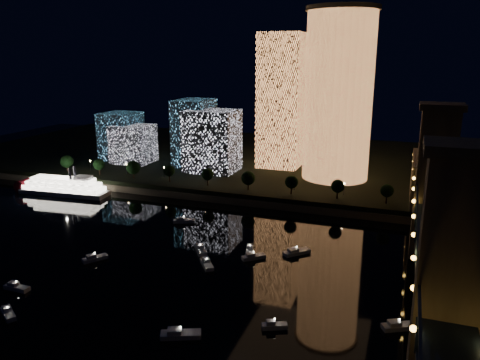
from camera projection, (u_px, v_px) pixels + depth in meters
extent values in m
plane|color=black|center=(180.00, 293.00, 130.08)|extent=(520.00, 520.00, 0.00)
cube|color=black|center=(304.00, 163.00, 274.81)|extent=(420.00, 160.00, 5.00)
cube|color=#6B5E4C|center=(265.00, 203.00, 204.19)|extent=(420.00, 6.00, 3.00)
cylinder|color=#FE9951|center=(338.00, 98.00, 223.13)|extent=(32.00, 32.00, 78.75)
cylinder|color=#6B5E4C|center=(343.00, 8.00, 212.69)|extent=(34.00, 34.00, 2.00)
cube|color=#FE9951|center=(281.00, 101.00, 249.70)|extent=(22.17, 22.17, 70.53)
cube|color=white|center=(212.00, 141.00, 243.62)|extent=(25.83, 21.85, 31.78)
cube|color=#5DC2FF|center=(194.00, 133.00, 255.97)|extent=(17.97, 23.37, 35.95)
cube|color=white|center=(133.00, 144.00, 264.54)|extent=(21.06, 19.14, 21.06)
cube|color=#5DC2FF|center=(121.00, 136.00, 272.34)|extent=(19.29, 21.22, 27.01)
cube|color=#17284A|center=(439.00, 269.00, 104.10)|extent=(10.00, 260.00, 2.00)
cube|color=#6B5E4C|center=(434.00, 186.00, 147.98)|extent=(11.00, 9.00, 48.00)
cube|color=#6B5E4C|center=(448.00, 285.00, 84.38)|extent=(11.00, 9.00, 48.00)
cube|color=#6B5E4C|center=(442.00, 107.00, 141.51)|extent=(13.00, 11.00, 2.00)
cube|color=#6B5E4C|center=(465.00, 149.00, 77.91)|extent=(13.00, 11.00, 2.00)
cube|color=#17284A|center=(418.00, 237.00, 103.93)|extent=(0.50, 150.00, 0.50)
cube|color=#17284A|center=(468.00, 243.00, 100.65)|extent=(0.50, 150.00, 0.50)
cube|color=#6B5E4C|center=(426.00, 184.00, 196.64)|extent=(12.00, 40.00, 23.00)
cube|color=#17284A|center=(418.00, 340.00, 72.13)|extent=(0.50, 0.50, 7.00)
cube|color=#17284A|center=(417.00, 274.00, 93.93)|extent=(0.50, 0.50, 7.00)
cube|color=#17284A|center=(416.00, 233.00, 115.74)|extent=(0.50, 0.50, 7.00)
cube|color=#17284A|center=(416.00, 205.00, 137.55)|extent=(0.50, 0.50, 7.00)
cube|color=#17284A|center=(416.00, 184.00, 159.35)|extent=(0.50, 0.50, 7.00)
sphere|color=#FFAE38|center=(414.00, 258.00, 105.44)|extent=(1.20, 1.20, 1.20)
sphere|color=#FFAE38|center=(414.00, 201.00, 146.33)|extent=(1.20, 1.20, 1.20)
sphere|color=#FFAE38|center=(414.00, 169.00, 187.21)|extent=(1.20, 1.20, 1.20)
cube|color=silver|center=(64.00, 192.00, 222.10)|extent=(44.26, 13.69, 2.18)
cube|color=white|center=(64.00, 188.00, 221.56)|extent=(40.56, 12.47, 2.00)
cube|color=white|center=(63.00, 184.00, 221.05)|extent=(36.87, 11.25, 2.00)
cube|color=white|center=(63.00, 180.00, 220.53)|extent=(31.36, 9.88, 2.00)
cube|color=silver|center=(83.00, 178.00, 217.38)|extent=(7.70, 6.05, 1.63)
cylinder|color=black|center=(70.00, 174.00, 216.52)|extent=(1.27, 1.27, 5.44)
cylinder|color=black|center=(75.00, 172.00, 219.91)|extent=(1.27, 1.27, 5.44)
cylinder|color=maroon|center=(25.00, 186.00, 227.10)|extent=(7.03, 8.68, 6.35)
cube|color=silver|center=(181.00, 335.00, 109.67)|extent=(9.88, 6.49, 1.20)
cube|color=silver|center=(175.00, 331.00, 109.31)|extent=(4.01, 3.56, 1.00)
sphere|color=white|center=(180.00, 327.00, 109.15)|extent=(0.36, 0.36, 0.36)
cube|color=silver|center=(184.00, 221.00, 184.77)|extent=(8.74, 5.94, 1.20)
cube|color=silver|center=(181.00, 219.00, 184.38)|extent=(3.58, 3.21, 1.00)
sphere|color=white|center=(184.00, 216.00, 184.25)|extent=(0.36, 0.36, 0.36)
cube|color=silver|center=(250.00, 250.00, 157.05)|extent=(4.19, 7.49, 1.20)
cube|color=silver|center=(250.00, 246.00, 157.80)|extent=(2.48, 2.92, 1.00)
sphere|color=white|center=(250.00, 245.00, 156.53)|extent=(0.36, 0.36, 0.36)
cube|color=silver|center=(297.00, 252.00, 155.49)|extent=(8.67, 8.74, 1.20)
cube|color=silver|center=(293.00, 250.00, 154.62)|extent=(4.02, 4.03, 1.00)
sphere|color=white|center=(297.00, 247.00, 154.97)|extent=(0.36, 0.36, 0.36)
cube|color=silver|center=(207.00, 264.00, 146.48)|extent=(7.08, 8.12, 1.20)
cube|color=silver|center=(206.00, 260.00, 147.33)|extent=(3.44, 3.58, 1.00)
sphere|color=white|center=(207.00, 259.00, 145.97)|extent=(0.36, 0.36, 0.36)
cube|color=silver|center=(275.00, 326.00, 113.14)|extent=(6.43, 4.32, 1.20)
cube|color=silver|center=(271.00, 322.00, 112.79)|extent=(2.62, 2.35, 1.00)
sphere|color=white|center=(275.00, 319.00, 112.62)|extent=(0.36, 0.36, 0.36)
cube|color=silver|center=(8.00, 314.00, 118.39)|extent=(7.29, 5.78, 1.20)
cube|color=silver|center=(7.00, 308.00, 118.93)|extent=(3.12, 2.92, 1.00)
sphere|color=white|center=(7.00, 307.00, 117.87)|extent=(0.36, 0.36, 0.36)
cube|color=silver|center=(399.00, 327.00, 112.95)|extent=(8.57, 6.26, 1.20)
cube|color=silver|center=(394.00, 323.00, 112.49)|extent=(3.58, 3.27, 1.00)
sphere|color=white|center=(400.00, 319.00, 112.43)|extent=(0.36, 0.36, 0.36)
cube|color=silver|center=(254.00, 257.00, 151.78)|extent=(7.49, 6.99, 1.20)
cube|color=silver|center=(250.00, 255.00, 151.09)|extent=(3.38, 3.31, 1.00)
sphere|color=white|center=(254.00, 251.00, 151.26)|extent=(0.36, 0.36, 0.36)
cube|color=silver|center=(95.00, 258.00, 150.75)|extent=(6.60, 8.00, 1.20)
cube|color=silver|center=(91.00, 256.00, 149.80)|extent=(3.28, 3.47, 1.00)
sphere|color=white|center=(95.00, 253.00, 150.24)|extent=(0.36, 0.36, 0.36)
cube|color=silver|center=(200.00, 250.00, 157.43)|extent=(7.20, 8.42, 1.20)
cube|color=silver|center=(200.00, 245.00, 158.32)|extent=(3.53, 3.69, 1.00)
sphere|color=white|center=(200.00, 244.00, 156.91)|extent=(0.36, 0.36, 0.36)
cube|color=silver|center=(17.00, 288.00, 131.74)|extent=(7.71, 2.55, 1.20)
cube|color=silver|center=(13.00, 284.00, 131.85)|extent=(2.71, 2.03, 1.00)
sphere|color=white|center=(16.00, 281.00, 131.22)|extent=(0.36, 0.36, 0.36)
cylinder|color=black|center=(67.00, 168.00, 244.31)|extent=(0.70, 0.70, 4.00)
sphere|color=black|center=(67.00, 161.00, 243.40)|extent=(6.75, 6.75, 6.75)
cylinder|color=black|center=(100.00, 171.00, 237.75)|extent=(0.70, 0.70, 4.00)
sphere|color=black|center=(99.00, 164.00, 236.84)|extent=(5.89, 5.89, 5.89)
cylinder|color=black|center=(134.00, 174.00, 231.19)|extent=(0.70, 0.70, 4.00)
sphere|color=black|center=(133.00, 167.00, 230.28)|extent=(6.84, 6.84, 6.84)
cylinder|color=black|center=(170.00, 178.00, 224.62)|extent=(0.70, 0.70, 4.00)
sphere|color=black|center=(169.00, 171.00, 223.72)|extent=(5.47, 5.47, 5.47)
cylinder|color=black|center=(208.00, 182.00, 218.06)|extent=(0.70, 0.70, 4.00)
sphere|color=black|center=(208.00, 174.00, 217.16)|extent=(5.69, 5.69, 5.69)
cylinder|color=black|center=(248.00, 185.00, 211.50)|extent=(0.70, 0.70, 4.00)
sphere|color=black|center=(248.00, 178.00, 210.60)|extent=(6.45, 6.45, 6.45)
cylinder|color=black|center=(291.00, 190.00, 204.94)|extent=(0.70, 0.70, 4.00)
sphere|color=black|center=(292.00, 182.00, 204.04)|extent=(5.83, 5.83, 5.83)
cylinder|color=black|center=(337.00, 194.00, 198.38)|extent=(0.70, 0.70, 4.00)
sphere|color=black|center=(338.00, 186.00, 197.48)|extent=(5.69, 5.69, 5.69)
cylinder|color=black|center=(386.00, 199.00, 191.82)|extent=(0.70, 0.70, 4.00)
sphere|color=black|center=(387.00, 191.00, 190.92)|extent=(5.46, 5.46, 5.46)
cylinder|color=black|center=(91.00, 166.00, 246.35)|extent=(0.24, 0.24, 5.00)
sphere|color=#FFCC7F|center=(90.00, 161.00, 245.62)|extent=(0.70, 0.70, 0.70)
cylinder|color=black|center=(126.00, 169.00, 239.13)|extent=(0.24, 0.24, 5.00)
sphere|color=#FFCC7F|center=(126.00, 164.00, 238.41)|extent=(0.70, 0.70, 0.70)
cylinder|color=black|center=(165.00, 173.00, 231.91)|extent=(0.24, 0.24, 5.00)
sphere|color=#FFCC7F|center=(164.00, 167.00, 231.19)|extent=(0.70, 0.70, 0.70)
cylinder|color=black|center=(205.00, 177.00, 224.70)|extent=(0.24, 0.24, 5.00)
sphere|color=#FFCC7F|center=(205.00, 171.00, 223.97)|extent=(0.70, 0.70, 0.70)
cylinder|color=black|center=(248.00, 181.00, 217.48)|extent=(0.24, 0.24, 5.00)
sphere|color=#FFCC7F|center=(248.00, 175.00, 216.76)|extent=(0.70, 0.70, 0.70)
cylinder|color=black|center=(295.00, 185.00, 210.26)|extent=(0.24, 0.24, 5.00)
sphere|color=#FFCC7F|center=(295.00, 179.00, 209.54)|extent=(0.70, 0.70, 0.70)
cylinder|color=black|center=(344.00, 190.00, 203.05)|extent=(0.24, 0.24, 5.00)
sphere|color=#FFCC7F|center=(344.00, 183.00, 202.32)|extent=(0.70, 0.70, 0.70)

